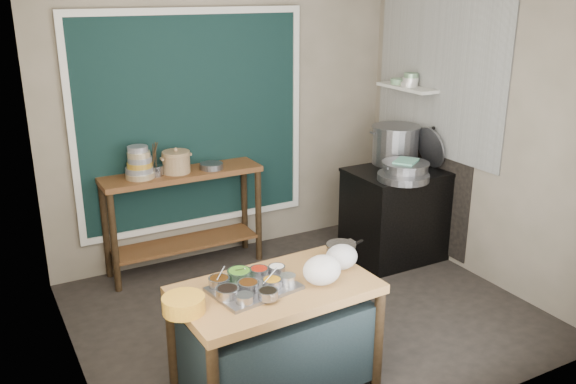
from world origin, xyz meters
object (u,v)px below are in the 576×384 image
utensil_cup (155,170)px  stock_pot (395,145)px  prep_table (276,338)px  yellow_basin (184,304)px  stove_block (397,215)px  condiment_tray (254,288)px  steamer (405,170)px  back_counter (184,221)px  ceramic_crock (176,163)px  saucepan (341,252)px

utensil_cup → stock_pot: size_ratio=0.31×
prep_table → utensil_cup: bearing=91.4°
yellow_basin → prep_table: bearing=3.0°
prep_table → stove_block: 2.38m
condiment_tray → utensil_cup: bearing=89.8°
yellow_basin → steamer: (2.52, 1.13, 0.15)m
prep_table → utensil_cup: utensil_cup is taller
back_counter → stock_pot: size_ratio=3.02×
ceramic_crock → yellow_basin: bearing=-108.1°
yellow_basin → back_counter: bearing=70.9°
saucepan → ceramic_crock: 1.96m
ceramic_crock → stock_pot: size_ratio=0.54×
prep_table → condiment_tray: condiment_tray is taller
condiment_tray → back_counter: bearing=83.1°
saucepan → steamer: (1.33, 0.97, 0.14)m
stove_block → back_counter: bearing=159.0°
stove_block → saucepan: 1.88m
yellow_basin → utensil_cup: (0.48, 2.06, 0.20)m
stock_pot → back_counter: bearing=165.7°
utensil_cup → steamer: (2.04, -0.93, -0.04)m
yellow_basin → stock_pot: (2.72, 1.55, 0.27)m
ceramic_crock → stock_pot: stock_pot is taller
ceramic_crock → prep_table: bearing=-91.5°
utensil_cup → stock_pot: bearing=-12.8°
condiment_tray → saucepan: (0.72, 0.12, 0.05)m
utensil_cup → steamer: bearing=-24.4°
saucepan → stock_pot: 2.08m
condiment_tray → steamer: 2.32m
prep_table → yellow_basin: yellow_basin is taller
saucepan → utensil_cup: bearing=93.5°
prep_table → steamer: size_ratio=2.84×
prep_table → ceramic_crock: ceramic_crock is taller
ceramic_crock → steamer: (1.85, -0.91, -0.09)m
prep_table → stock_pot: size_ratio=2.60×
steamer → utensil_cup: bearing=155.6°
ceramic_crock → stock_pot: (2.06, -0.50, 0.03)m
back_counter → steamer: size_ratio=3.29×
utensil_cup → ceramic_crock: size_ratio=0.58×
prep_table → back_counter: back_counter is taller
condiment_tray → prep_table: bearing=-6.2°
stove_block → stock_pot: (0.11, 0.22, 0.64)m
stove_block → prep_table: bearing=-147.1°
prep_table → stock_pot: stock_pot is taller
stock_pot → steamer: (-0.20, -0.42, -0.12)m
condiment_tray → utensil_cup: size_ratio=3.41×
prep_table → yellow_basin: size_ratio=5.02×
utensil_cup → stock_pot: 2.30m
condiment_tray → steamer: steamer is taller
yellow_basin → stock_pot: bearing=29.6°
back_counter → condiment_tray: size_ratio=2.82×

